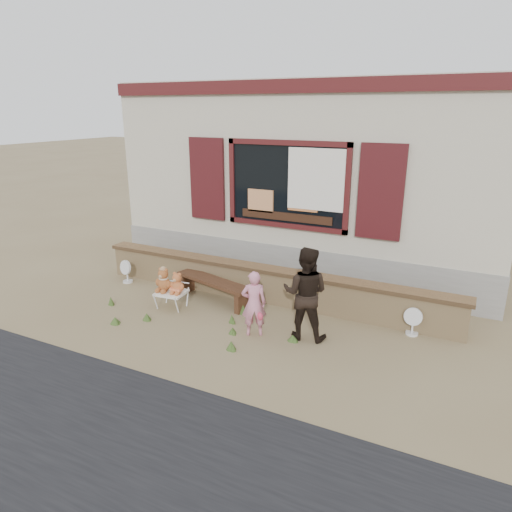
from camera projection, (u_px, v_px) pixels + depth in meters
The scene contains 12 objects.
ground at pixel (241, 321), 7.78m from camera, with size 80.00×80.00×0.00m, color #776344.
shopfront at pixel (327, 172), 11.00m from camera, with size 8.04×5.13×4.00m.
brick_wall at pixel (265, 284), 8.53m from camera, with size 7.10×0.36×0.67m.
bench at pixel (213, 285), 8.52m from camera, with size 1.71×0.77×0.43m.
folding_chair at pixel (171, 293), 8.24m from camera, with size 0.55×0.50×0.31m.
teddy_bear_left at pixel (164, 279), 8.20m from camera, with size 0.33×0.28×0.45m, color brown, non-canonical shape.
teddy_bear_right at pixel (178, 282), 8.12m from camera, with size 0.29×0.25×0.40m, color #9E542B, non-canonical shape.
child at pixel (254, 304), 7.17m from camera, with size 0.39×0.26×1.08m, color pink.
adult at pixel (305, 293), 7.03m from camera, with size 0.72×0.56×1.49m, color black.
fan_left at pixel (127, 271), 9.46m from camera, with size 0.31×0.21×0.49m.
fan_right at pixel (413, 321), 7.26m from camera, with size 0.30×0.20×0.47m.
grass_tufts at pixel (200, 322), 7.62m from camera, with size 3.67×1.47×0.16m.
Camera 1 is at (3.34, -6.22, 3.46)m, focal length 32.00 mm.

